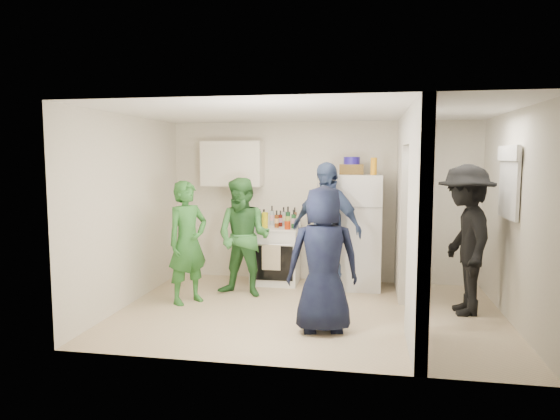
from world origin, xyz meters
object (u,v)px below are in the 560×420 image
object	(u,v)px
person_green_left	(188,242)
person_denim	(326,229)
blue_bowl	(352,161)
wicker_basket	(352,169)
person_green_center	(244,237)
fridge	(357,231)
yellow_cup_stack_top	(374,166)
person_nook	(465,240)
stove	(275,255)
person_navy	(323,259)

from	to	relation	value
person_green_left	person_denim	distance (m)	1.91
blue_bowl	person_denim	xyz separation A→B (m)	(-0.33, -0.58, -0.96)
wicker_basket	person_green_center	size ratio (longest dim) A/B	0.21
fridge	yellow_cup_stack_top	world-z (taller)	yellow_cup_stack_top
person_green_left	person_nook	distance (m)	3.56
stove	person_navy	distance (m)	2.27
stove	person_nook	bearing A→B (deg)	-22.42
wicker_basket	yellow_cup_stack_top	world-z (taller)	yellow_cup_stack_top
person_green_center	fridge	bearing A→B (deg)	35.53
person_green_center	person_nook	xyz separation A→B (m)	(2.91, -0.31, 0.10)
fridge	person_green_left	xyz separation A→B (m)	(-2.22, -1.20, -0.03)
person_denim	wicker_basket	bearing A→B (deg)	88.66
person_green_left	person_navy	bearing A→B (deg)	-77.29
fridge	yellow_cup_stack_top	xyz separation A→B (m)	(0.22, -0.10, 0.97)
stove	fridge	world-z (taller)	fridge
wicker_basket	person_green_left	world-z (taller)	wicker_basket
wicker_basket	yellow_cup_stack_top	distance (m)	0.36
stove	person_nook	world-z (taller)	person_nook
blue_bowl	person_green_left	xyz separation A→B (m)	(-2.12, -1.25, -1.08)
yellow_cup_stack_top	person_green_left	world-z (taller)	yellow_cup_stack_top
fridge	person_denim	distance (m)	0.69
yellow_cup_stack_top	person_navy	xyz separation A→B (m)	(-0.55, -1.91, -1.00)
fridge	wicker_basket	world-z (taller)	wicker_basket
fridge	person_navy	bearing A→B (deg)	-99.41
stove	person_navy	xyz separation A→B (m)	(0.92, -2.04, 0.38)
wicker_basket	person_green_left	xyz separation A→B (m)	(-2.12, -1.25, -0.95)
stove	wicker_basket	bearing A→B (deg)	1.00
blue_bowl	stove	bearing A→B (deg)	-179.00
person_nook	blue_bowl	bearing A→B (deg)	-129.97
stove	person_green_left	bearing A→B (deg)	-128.19
blue_bowl	yellow_cup_stack_top	xyz separation A→B (m)	(0.32, -0.15, -0.08)
yellow_cup_stack_top	person_denim	distance (m)	1.17
fridge	wicker_basket	distance (m)	0.93
wicker_basket	blue_bowl	size ratio (longest dim) A/B	1.46
blue_bowl	person_nook	bearing A→B (deg)	-37.06
person_green_center	person_nook	bearing A→B (deg)	4.40
blue_bowl	person_navy	world-z (taller)	blue_bowl
fridge	person_green_left	size ratio (longest dim) A/B	1.03
person_denim	person_navy	world-z (taller)	person_denim
blue_bowl	person_green_center	world-z (taller)	blue_bowl
fridge	person_nook	bearing A→B (deg)	-37.75
stove	person_nook	distance (m)	2.85
person_green_left	person_denim	xyz separation A→B (m)	(1.79, 0.66, 0.12)
person_green_center	person_navy	xyz separation A→B (m)	(1.23, -1.28, -0.01)
stove	person_green_left	world-z (taller)	person_green_left
person_navy	yellow_cup_stack_top	bearing A→B (deg)	-118.41
blue_bowl	person_navy	bearing A→B (deg)	-96.45
fridge	stove	bearing A→B (deg)	178.63
yellow_cup_stack_top	person_green_left	bearing A→B (deg)	-155.76
person_navy	person_nook	bearing A→B (deg)	-162.25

